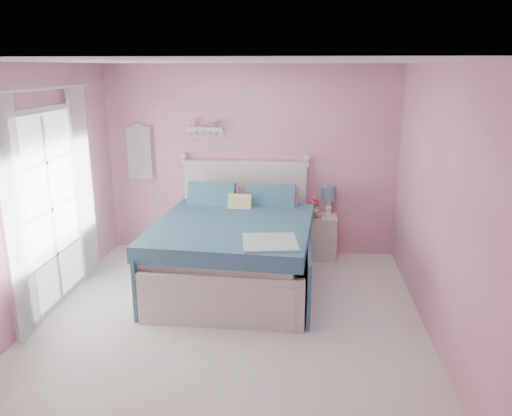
% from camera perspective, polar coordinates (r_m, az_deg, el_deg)
% --- Properties ---
extents(floor, '(4.50, 4.50, 0.00)m').
position_cam_1_polar(floor, '(5.23, -3.22, -13.44)').
color(floor, silver).
rests_on(floor, ground).
extents(room_shell, '(4.50, 4.50, 4.50)m').
position_cam_1_polar(room_shell, '(4.66, -3.52, 3.79)').
color(room_shell, '#C97F94').
rests_on(room_shell, floor).
extents(bed, '(1.90, 2.32, 1.31)m').
position_cam_1_polar(bed, '(6.06, -2.41, -4.72)').
color(bed, silver).
rests_on(bed, floor).
extents(nightstand, '(0.42, 0.42, 0.61)m').
position_cam_1_polar(nightstand, '(6.91, 7.36, -3.29)').
color(nightstand, beige).
rests_on(nightstand, floor).
extents(table_lamp, '(0.20, 0.20, 0.40)m').
position_cam_1_polar(table_lamp, '(6.80, 8.32, 1.49)').
color(table_lamp, white).
rests_on(table_lamp, nightstand).
extents(vase, '(0.18, 0.18, 0.15)m').
position_cam_1_polar(vase, '(6.81, 6.63, -0.20)').
color(vase, silver).
rests_on(vase, nightstand).
extents(teacup, '(0.11, 0.11, 0.08)m').
position_cam_1_polar(teacup, '(6.69, 7.06, -0.82)').
color(teacup, '#D38E91').
rests_on(teacup, nightstand).
extents(roses, '(0.14, 0.11, 0.12)m').
position_cam_1_polar(roses, '(6.78, 6.64, 0.72)').
color(roses, '#C4435D').
rests_on(roses, vase).
extents(wall_shelf, '(0.50, 0.15, 0.25)m').
position_cam_1_polar(wall_shelf, '(6.88, -5.93, 8.90)').
color(wall_shelf, silver).
rests_on(wall_shelf, room_shell).
extents(hanging_dress, '(0.34, 0.03, 0.72)m').
position_cam_1_polar(hanging_dress, '(7.15, -13.18, 6.13)').
color(hanging_dress, white).
rests_on(hanging_dress, room_shell).
extents(french_door, '(0.04, 1.32, 2.16)m').
position_cam_1_polar(french_door, '(5.78, -22.44, -0.22)').
color(french_door, silver).
rests_on(french_door, floor).
extents(curtain_near, '(0.04, 0.40, 2.32)m').
position_cam_1_polar(curtain_near, '(5.11, -25.85, -1.39)').
color(curtain_near, white).
rests_on(curtain_near, floor).
extents(curtain_far, '(0.04, 0.40, 2.32)m').
position_cam_1_polar(curtain_far, '(6.38, -19.11, 2.52)').
color(curtain_far, white).
rests_on(curtain_far, floor).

